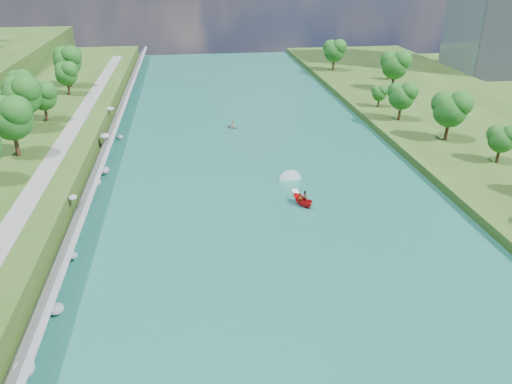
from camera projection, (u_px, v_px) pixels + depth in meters
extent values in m
plane|color=#2D5119|center=(284.00, 256.00, 60.61)|extent=(260.00, 260.00, 0.00)
cube|color=#1A6456|center=(261.00, 187.00, 78.49)|extent=(55.00, 240.00, 0.10)
cube|color=slate|center=(90.00, 187.00, 74.56)|extent=(3.54, 236.00, 4.05)
ellipsoid|color=gray|center=(24.00, 369.00, 41.67)|extent=(1.79, 2.06, 1.39)
ellipsoid|color=gray|center=(56.00, 309.00, 50.45)|extent=(1.52, 1.68, 1.01)
ellipsoid|color=gray|center=(73.00, 256.00, 58.87)|extent=(1.16, 1.07, 0.81)
ellipsoid|color=gray|center=(73.00, 198.00, 68.10)|extent=(1.11, 1.37, 0.69)
ellipsoid|color=gray|center=(96.00, 183.00, 76.43)|extent=(1.49, 1.81, 1.17)
ellipsoid|color=gray|center=(105.00, 170.00, 82.70)|extent=(1.54, 1.88, 1.12)
ellipsoid|color=gray|center=(105.00, 136.00, 92.53)|extent=(1.64, 2.11, 0.94)
ellipsoid|color=gray|center=(120.00, 137.00, 98.91)|extent=(1.14, 1.42, 0.87)
ellipsoid|color=gray|center=(110.00, 109.00, 106.13)|extent=(1.63, 1.61, 0.97)
cube|color=gray|center=(41.00, 179.00, 72.99)|extent=(3.00, 200.00, 0.10)
ellipsoid|color=#165418|center=(11.00, 121.00, 78.94)|extent=(7.06, 7.06, 11.77)
ellipsoid|color=#165418|center=(22.00, 98.00, 90.89)|extent=(7.31, 7.31, 12.18)
ellipsoid|color=#165418|center=(43.00, 98.00, 96.68)|extent=(5.57, 5.57, 9.28)
ellipsoid|color=#165418|center=(20.00, 85.00, 105.89)|extent=(5.67, 5.67, 9.45)
ellipsoid|color=#165418|center=(67.00, 75.00, 115.51)|extent=(5.45, 5.45, 9.08)
ellipsoid|color=#165418|center=(68.00, 63.00, 121.96)|extent=(7.05, 7.05, 11.75)
ellipsoid|color=#165418|center=(501.00, 141.00, 82.60)|extent=(4.59, 4.59, 7.64)
ellipsoid|color=#165418|center=(450.00, 112.00, 92.08)|extent=(6.59, 6.59, 10.98)
ellipsoid|color=#165418|center=(401.00, 98.00, 104.02)|extent=(5.70, 5.70, 9.50)
ellipsoid|color=#165418|center=(379.00, 94.00, 113.92)|extent=(3.53, 3.53, 5.88)
ellipsoid|color=#165418|center=(395.00, 67.00, 127.27)|extent=(7.07, 7.07, 11.78)
ellipsoid|color=#165418|center=(388.00, 70.00, 139.60)|extent=(3.16, 3.16, 5.27)
ellipsoid|color=#165418|center=(334.00, 52.00, 149.58)|extent=(6.48, 6.48, 10.80)
imported|color=red|center=(302.00, 200.00, 72.58)|extent=(3.06, 4.05, 1.48)
imported|color=#66605B|center=(300.00, 199.00, 71.97)|extent=(0.69, 0.51, 1.73)
imported|color=#66605B|center=(305.00, 196.00, 72.91)|extent=(0.95, 0.85, 1.63)
cube|color=white|center=(298.00, 196.00, 75.57)|extent=(0.90, 5.00, 0.06)
imported|color=gray|center=(233.00, 127.00, 105.38)|extent=(3.15, 3.22, 0.55)
imported|color=#66605B|center=(233.00, 124.00, 105.11)|extent=(0.64, 0.43, 1.30)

